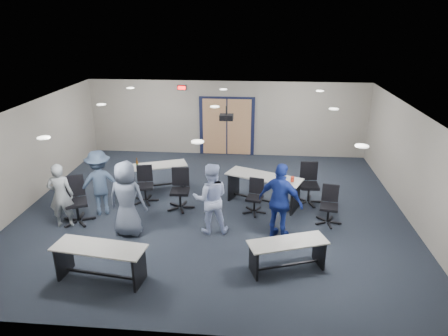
# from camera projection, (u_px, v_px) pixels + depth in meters

# --- Properties ---
(floor) EXTENTS (10.00, 10.00, 0.00)m
(floor) POSITION_uv_depth(u_px,v_px,m) (214.00, 209.00, 10.73)
(floor) COLOR #1B212C
(floor) RESTS_ON ground
(back_wall) EXTENTS (10.00, 0.04, 2.70)m
(back_wall) POSITION_uv_depth(u_px,v_px,m) (227.00, 119.00, 14.42)
(back_wall) COLOR gray
(back_wall) RESTS_ON floor
(front_wall) EXTENTS (10.00, 0.04, 2.70)m
(front_wall) POSITION_uv_depth(u_px,v_px,m) (180.00, 264.00, 6.06)
(front_wall) COLOR gray
(front_wall) RESTS_ON floor
(left_wall) EXTENTS (0.04, 9.00, 2.70)m
(left_wall) POSITION_uv_depth(u_px,v_px,m) (27.00, 156.00, 10.64)
(left_wall) COLOR gray
(left_wall) RESTS_ON floor
(right_wall) EXTENTS (0.04, 9.00, 2.70)m
(right_wall) POSITION_uv_depth(u_px,v_px,m) (414.00, 168.00, 9.84)
(right_wall) COLOR gray
(right_wall) RESTS_ON floor
(ceiling) EXTENTS (10.00, 9.00, 0.04)m
(ceiling) POSITION_uv_depth(u_px,v_px,m) (213.00, 110.00, 9.75)
(ceiling) COLOR silver
(ceiling) RESTS_ON back_wall
(double_door) EXTENTS (2.00, 0.07, 2.20)m
(double_door) POSITION_uv_depth(u_px,v_px,m) (227.00, 127.00, 14.50)
(double_door) COLOR black
(double_door) RESTS_ON back_wall
(exit_sign) EXTENTS (0.32, 0.07, 0.18)m
(exit_sign) POSITION_uv_depth(u_px,v_px,m) (182.00, 88.00, 14.10)
(exit_sign) COLOR black
(exit_sign) RESTS_ON back_wall
(ceiling_projector) EXTENTS (0.35, 0.32, 0.37)m
(ceiling_projector) POSITION_uv_depth(u_px,v_px,m) (226.00, 117.00, 10.30)
(ceiling_projector) COLOR black
(ceiling_projector) RESTS_ON ceiling
(ceiling_can_lights) EXTENTS (6.24, 5.74, 0.02)m
(ceiling_can_lights) POSITION_uv_depth(u_px,v_px,m) (214.00, 109.00, 10.00)
(ceiling_can_lights) COLOR white
(ceiling_can_lights) RESTS_ON ceiling
(table_front_left) EXTENTS (1.87, 0.83, 0.73)m
(table_front_left) POSITION_uv_depth(u_px,v_px,m) (100.00, 257.00, 7.72)
(table_front_left) COLOR #A6A39C
(table_front_left) RESTS_ON floor
(table_front_right) EXTENTS (1.69, 1.03, 0.65)m
(table_front_right) POSITION_uv_depth(u_px,v_px,m) (287.00, 250.00, 8.04)
(table_front_right) COLOR #A6A39C
(table_front_right) RESTS_ON floor
(table_back_left) EXTENTS (1.93, 1.24, 1.02)m
(table_back_left) POSITION_uv_depth(u_px,v_px,m) (155.00, 172.00, 11.79)
(table_back_left) COLOR #A6A39C
(table_back_left) RESTS_ON floor
(table_back_right) EXTENTS (2.14, 1.44, 0.96)m
(table_back_right) POSITION_uv_depth(u_px,v_px,m) (264.00, 185.00, 10.80)
(table_back_right) COLOR #A6A39C
(table_back_right) RESTS_ON floor
(chair_back_a) EXTENTS (0.75, 0.75, 1.02)m
(chair_back_a) POSITION_uv_depth(u_px,v_px,m) (145.00, 185.00, 10.95)
(chair_back_a) COLOR black
(chair_back_a) RESTS_ON floor
(chair_back_b) EXTENTS (0.72, 0.72, 1.09)m
(chair_back_b) POSITION_uv_depth(u_px,v_px,m) (180.00, 190.00, 10.55)
(chair_back_b) COLOR black
(chair_back_b) RESTS_ON floor
(chair_back_c) EXTENTS (0.69, 0.69, 0.92)m
(chair_back_c) POSITION_uv_depth(u_px,v_px,m) (255.00, 197.00, 10.35)
(chair_back_c) COLOR black
(chair_back_c) RESTS_ON floor
(chair_back_d) EXTENTS (0.74, 0.74, 1.13)m
(chair_back_d) POSITION_uv_depth(u_px,v_px,m) (309.00, 184.00, 10.86)
(chair_back_d) COLOR black
(chair_back_d) RESTS_ON floor
(chair_loose_left) EXTENTS (0.98, 0.98, 1.17)m
(chair_loose_left) POSITION_uv_depth(u_px,v_px,m) (76.00, 201.00, 9.84)
(chair_loose_left) COLOR black
(chair_loose_left) RESTS_ON floor
(chair_loose_right) EXTENTS (0.72, 0.72, 0.97)m
(chair_loose_right) POSITION_uv_depth(u_px,v_px,m) (329.00, 206.00, 9.82)
(chair_loose_right) COLOR black
(chair_loose_right) RESTS_ON floor
(person_gray) EXTENTS (0.66, 0.51, 1.63)m
(person_gray) POSITION_uv_depth(u_px,v_px,m) (61.00, 196.00, 9.59)
(person_gray) COLOR #8D9499
(person_gray) RESTS_ON floor
(person_plaid) EXTENTS (0.95, 0.68, 1.81)m
(person_plaid) POSITION_uv_depth(u_px,v_px,m) (127.00, 199.00, 9.21)
(person_plaid) COLOR slate
(person_plaid) RESTS_ON floor
(person_lightblue) EXTENTS (0.92, 0.77, 1.73)m
(person_lightblue) POSITION_uv_depth(u_px,v_px,m) (211.00, 198.00, 9.32)
(person_lightblue) COLOR #C0D0FF
(person_lightblue) RESTS_ON floor
(person_navy) EXTENTS (1.16, 0.89, 1.83)m
(person_navy) POSITION_uv_depth(u_px,v_px,m) (281.00, 202.00, 9.05)
(person_navy) COLOR navy
(person_navy) RESTS_ON floor
(person_back) EXTENTS (1.28, 1.04, 1.72)m
(person_back) POSITION_uv_depth(u_px,v_px,m) (100.00, 183.00, 10.20)
(person_back) COLOR #364862
(person_back) RESTS_ON floor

